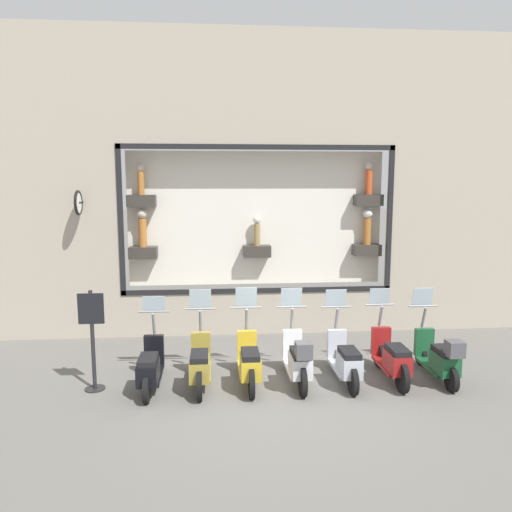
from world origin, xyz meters
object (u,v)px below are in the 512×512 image
Objects in this scene: scooter_white_3 at (298,360)px; scooter_yellow_4 at (249,362)px; scooter_silver_2 at (345,360)px; scooter_black_6 at (150,367)px; scooter_red_1 at (392,358)px; scooter_olive_5 at (200,364)px; shop_sign_post at (92,336)px; scooter_green_0 at (440,357)px.

scooter_yellow_4 is at bearing 86.16° from scooter_white_3.
scooter_black_6 is (-0.00, 3.58, -0.01)m from scooter_silver_2.
scooter_black_6 is (-0.01, 4.47, -0.03)m from scooter_red_1.
scooter_olive_5 is (0.00, 3.58, -0.00)m from scooter_red_1.
shop_sign_post reaches higher than scooter_black_6.
shop_sign_post is (0.07, 4.58, 0.57)m from scooter_silver_2.
scooter_white_3 is 1.00× the size of scooter_yellow_4.
scooter_yellow_4 is (0.01, 1.79, 0.02)m from scooter_silver_2.
scooter_white_3 is 2.69m from scooter_black_6.
scooter_black_6 is 0.98× the size of shop_sign_post.
scooter_olive_5 is at bearing -91.95° from shop_sign_post.
scooter_olive_5 is at bearing -89.39° from scooter_black_6.
scooter_red_1 is at bearing -90.68° from shop_sign_post.
shop_sign_post is at bearing 89.14° from scooter_silver_2.
scooter_red_1 is 3.58m from scooter_olive_5.
scooter_silver_2 is 3.58m from scooter_black_6.
scooter_red_1 is 0.99× the size of shop_sign_post.
scooter_black_6 is at bearing 88.95° from scooter_white_3.
shop_sign_post is at bearing 88.05° from scooter_olive_5.
scooter_red_1 is 1.01× the size of scooter_black_6.
scooter_white_3 is (-0.05, 0.89, 0.06)m from scooter_silver_2.
scooter_green_0 is at bearing -94.65° from scooter_red_1.
scooter_green_0 is at bearing -90.93° from scooter_olive_5.
shop_sign_post is at bearing 85.79° from scooter_black_6.
scooter_green_0 is 0.99× the size of scooter_yellow_4.
scooter_olive_5 reaches higher than scooter_green_0.
scooter_red_1 is at bearing -90.04° from scooter_yellow_4.
scooter_red_1 is 2.68m from scooter_yellow_4.
scooter_white_3 is at bearing -91.05° from scooter_black_6.
scooter_red_1 is at bearing -88.14° from scooter_white_3.
shop_sign_post reaches higher than scooter_white_3.
scooter_yellow_4 is 1.00× the size of scooter_olive_5.
scooter_silver_2 is at bearing 87.81° from scooter_green_0.
scooter_olive_5 is 1.01× the size of scooter_black_6.
scooter_silver_2 is 1.00× the size of scooter_olive_5.
scooter_black_6 is (-0.01, 0.89, -0.03)m from scooter_olive_5.
scooter_green_0 is 3.58m from scooter_yellow_4.
shop_sign_post reaches higher than scooter_silver_2.
scooter_yellow_4 is at bearing 89.80° from scooter_silver_2.
scooter_red_1 reaches higher than scooter_silver_2.
scooter_olive_5 is at bearing 88.13° from scooter_white_3.
scooter_yellow_4 is at bearing 88.81° from scooter_green_0.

